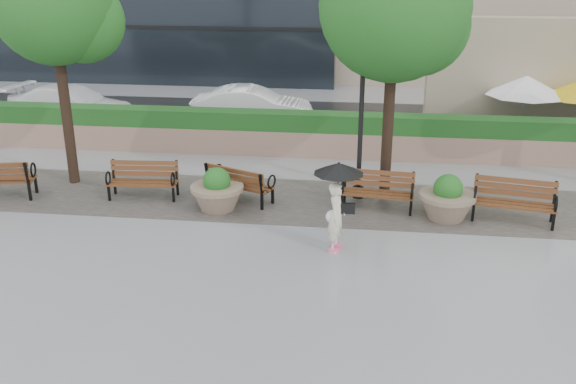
# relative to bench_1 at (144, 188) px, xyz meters

# --- Properties ---
(ground) EXTENTS (100.00, 100.00, 0.00)m
(ground) POSITION_rel_bench_1_xyz_m (3.13, -2.73, -0.28)
(ground) COLOR gray
(ground) RESTS_ON ground
(cobble_strip) EXTENTS (28.00, 3.20, 0.01)m
(cobble_strip) POSITION_rel_bench_1_xyz_m (3.13, 0.27, -0.28)
(cobble_strip) COLOR #383330
(cobble_strip) RESTS_ON ground
(hedge_wall) EXTENTS (24.00, 0.80, 1.35)m
(hedge_wall) POSITION_rel_bench_1_xyz_m (3.13, 4.27, 0.38)
(hedge_wall) COLOR #957260
(hedge_wall) RESTS_ON ground
(cafe_hedge) EXTENTS (8.00, 0.50, 0.90)m
(cafe_hedge) POSITION_rel_bench_1_xyz_m (12.13, 5.07, 0.17)
(cafe_hedge) COLOR #1C4B19
(cafe_hedge) RESTS_ON ground
(asphalt_street) EXTENTS (40.00, 7.00, 0.00)m
(asphalt_street) POSITION_rel_bench_1_xyz_m (3.13, 8.27, -0.28)
(asphalt_street) COLOR black
(asphalt_street) RESTS_ON ground
(bench_1) EXTENTS (1.81, 0.82, 0.94)m
(bench_1) POSITION_rel_bench_1_xyz_m (0.00, 0.00, 0.00)
(bench_1) COLOR brown
(bench_1) RESTS_ON ground
(bench_2) EXTENTS (1.88, 1.36, 0.94)m
(bench_2) POSITION_rel_bench_1_xyz_m (2.51, 0.12, 0.00)
(bench_2) COLOR brown
(bench_2) RESTS_ON ground
(bench_3) EXTENTS (1.83, 0.87, 0.95)m
(bench_3) POSITION_rel_bench_1_xyz_m (6.00, -0.04, 0.00)
(bench_3) COLOR brown
(bench_3) RESTS_ON ground
(bench_4) EXTENTS (1.98, 1.08, 1.01)m
(bench_4) POSITION_rel_bench_1_xyz_m (9.19, -0.42, 0.02)
(bench_4) COLOR brown
(bench_4) RESTS_ON ground
(planter_left) EXTENTS (1.31, 1.31, 1.10)m
(planter_left) POSITION_rel_bench_1_xyz_m (2.08, -0.54, 0.15)
(planter_left) COLOR #7F6B56
(planter_left) RESTS_ON ground
(planter_right) EXTENTS (1.33, 1.33, 1.12)m
(planter_right) POSITION_rel_bench_1_xyz_m (7.65, -0.43, 0.16)
(planter_right) COLOR #7F6B56
(planter_right) RESTS_ON ground
(lamppost) EXTENTS (0.28, 0.28, 4.13)m
(lamppost) POSITION_rel_bench_1_xyz_m (5.52, 0.71, 1.54)
(lamppost) COLOR black
(lamppost) RESTS_ON ground
(tree_0) EXTENTS (3.24, 3.10, 6.34)m
(tree_0) POSITION_rel_bench_1_xyz_m (-2.17, 1.01, 4.38)
(tree_0) COLOR black
(tree_0) RESTS_ON ground
(tree_1) EXTENTS (3.72, 3.66, 6.63)m
(tree_1) POSITION_rel_bench_1_xyz_m (6.36, 1.23, 4.39)
(tree_1) COLOR black
(tree_1) RESTS_ON ground
(patio_umb_white) EXTENTS (2.50, 2.50, 2.30)m
(patio_umb_white) POSITION_rel_bench_1_xyz_m (10.66, 6.04, 1.71)
(patio_umb_white) COLOR black
(patio_umb_white) RESTS_ON ground
(car_left) EXTENTS (5.14, 2.77, 1.42)m
(car_left) POSITION_rel_bench_1_xyz_m (-5.01, 6.90, 0.43)
(car_left) COLOR white
(car_left) RESTS_ON ground
(car_right) EXTENTS (4.39, 1.69, 1.43)m
(car_right) POSITION_rel_bench_1_xyz_m (1.54, 7.48, 0.43)
(car_right) COLOR white
(car_right) RESTS_ON ground
(pedestrian) EXTENTS (1.06, 1.06, 1.95)m
(pedestrian) POSITION_rel_bench_1_xyz_m (5.12, -2.42, 0.90)
(pedestrian) COLOR beige
(pedestrian) RESTS_ON ground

